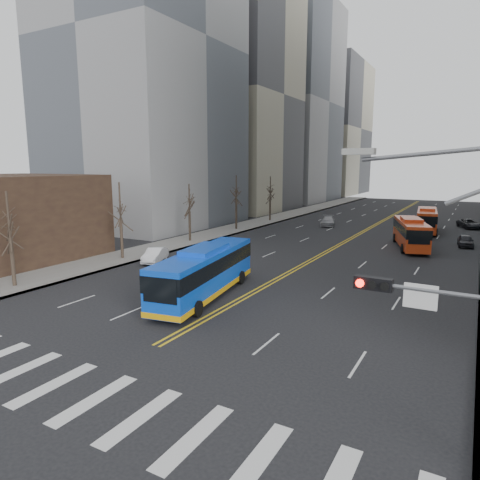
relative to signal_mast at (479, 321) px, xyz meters
The scene contains 14 objects.
ground 14.73m from the signal_mast, behind, with size 220.00×220.00×0.00m, color black.
sidewalk_left 52.80m from the signal_mast, 125.14° to the left, with size 5.00×130.00×0.15m, color slate.
crosswalk 14.73m from the signal_mast, behind, with size 26.70×4.00×0.01m.
centerline 54.98m from the signal_mast, 104.56° to the left, with size 0.55×100.00×0.01m.
office_towers 70.52m from the signal_mast, 101.59° to the left, with size 83.00×134.00×58.00m.
signal_mast is the anchor object (origin of this frame).
street_trees 38.71m from the signal_mast, 122.76° to the left, with size 35.20×47.20×7.60m.
blue_bus 19.85m from the signal_mast, 145.70° to the left, with size 4.45×12.20×3.48m.
red_bus_near 37.35m from the signal_mast, 100.12° to the left, with size 5.25×10.63×3.31m.
red_bus_far 50.26m from the signal_mast, 97.22° to the left, with size 3.51×10.62×3.33m.
car_white 31.92m from the signal_mast, 146.12° to the left, with size 1.40×4.02×1.33m, color white.
car_dark_mid 40.80m from the signal_mast, 91.79° to the left, with size 1.53×3.80×1.30m, color black.
car_silver 53.30m from the signal_mast, 111.96° to the left, with size 1.98×4.88×1.42m, color #95969A.
car_dark_far 56.81m from the signal_mast, 91.28° to the left, with size 2.19×4.75×1.32m, color black.
Camera 1 is at (13.53, -10.47, 8.91)m, focal length 32.00 mm.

